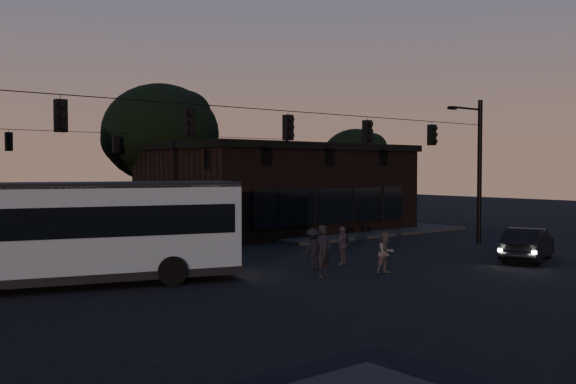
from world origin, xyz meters
TOP-DOWN VIEW (x-y plane):
  - ground at (0.00, 0.00)m, footprint 120.00×120.00m
  - sidewalk_far_right at (12.00, 14.00)m, footprint 14.00×10.00m
  - building at (9.00, 15.97)m, footprint 15.40×10.41m
  - tree_behind at (4.00, 22.00)m, footprint 7.60×7.60m
  - tree_right at (18.00, 18.00)m, footprint 5.20×5.20m
  - signal_rig_near at (0.00, 4.00)m, footprint 26.24×0.30m
  - signal_rig_far at (0.00, 20.00)m, footprint 26.24×0.30m
  - bus at (-8.64, 5.74)m, footprint 12.58×6.30m
  - car at (9.00, -1.11)m, footprint 4.53×2.82m
  - pedestrian_a at (-0.38, 1.47)m, footprint 0.78×0.62m
  - pedestrian_b at (1.85, 0.49)m, footprint 0.81×0.66m
  - pedestrian_c at (2.20, 3.15)m, footprint 1.00×0.70m
  - pedestrian_d at (0.42, 3.00)m, footprint 1.07×0.66m

SIDE VIEW (x-z plane):
  - ground at x=0.00m, z-range 0.00..0.00m
  - sidewalk_far_right at x=12.00m, z-range 0.00..0.15m
  - car at x=9.00m, z-range 0.00..1.41m
  - pedestrian_b at x=1.85m, z-range 0.00..1.56m
  - pedestrian_c at x=2.20m, z-range 0.00..1.57m
  - pedestrian_d at x=0.42m, z-range 0.00..1.59m
  - pedestrian_a at x=-0.38m, z-range 0.00..1.87m
  - bus at x=-8.64m, z-range 0.21..3.67m
  - building at x=9.00m, z-range 0.01..5.41m
  - signal_rig_far at x=0.00m, z-range 0.45..7.95m
  - signal_rig_near at x=0.00m, z-range 0.70..8.20m
  - tree_right at x=18.00m, z-range 1.20..8.06m
  - tree_behind at x=4.00m, z-range 1.48..10.91m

